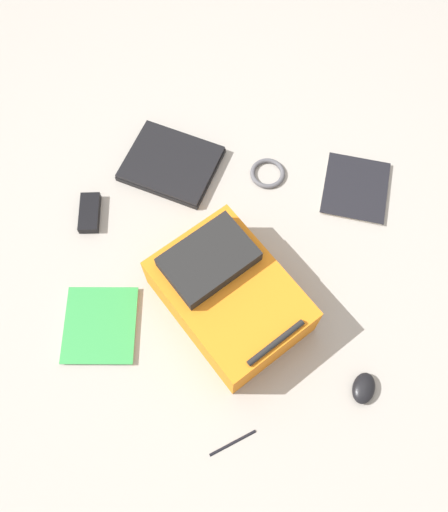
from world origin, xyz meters
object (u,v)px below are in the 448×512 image
Objects in this scene: backpack at (228,294)px; laptop at (171,164)px; computer_mouse at (364,388)px; cable_coil at (268,173)px; book_comic at (100,325)px; power_brick at (90,213)px; book_blue at (355,188)px; pen_black at (233,443)px.

backpack is 0.53m from laptop.
cable_coil is at bearing -49.75° from computer_mouse.
laptop is 0.60m from book_comic.
computer_mouse is 1.00m from power_brick.
backpack is at bearing 80.21° from cable_coil.
computer_mouse reaches higher than laptop.
cable_coil is (-0.45, -0.59, 0.00)m from book_comic.
backpack is 0.47m from computer_mouse.
book_comic is at bearing 107.00° from power_brick.
computer_mouse reaches higher than book_blue.
laptop is 0.95m from computer_mouse.
computer_mouse is at bearing 134.10° from laptop.
book_comic is at bearing 17.25° from backpack.
book_comic is 1.00× the size of book_blue.
book_comic is at bearing 78.08° from laptop.
cable_coil is 0.86× the size of power_brick.
computer_mouse is at bearing 152.64° from power_brick.
backpack reaches higher than pen_black.
power_brick is (0.86, 0.20, 0.01)m from book_blue.
power_brick reaches higher than book_comic.
computer_mouse is at bearing 92.82° from book_blue.
laptop is 2.60× the size of power_brick.
cable_coil is (0.33, -0.68, -0.01)m from computer_mouse.
cable_coil is 0.84× the size of pen_black.
backpack is at bearing 152.56° from power_brick.
backpack is at bearing -162.75° from book_comic.
book_blue is at bearing -72.63° from computer_mouse.
backpack is 1.48× the size of laptop.
laptop reaches higher than cable_coil.
book_comic is 0.79m from computer_mouse.
computer_mouse is (-0.78, 0.10, 0.01)m from book_comic.
pen_black is (-0.31, 0.87, -0.01)m from laptop.
backpack is 5.79× the size of computer_mouse.
pen_black is (0.02, 0.87, -0.00)m from cable_coil.
laptop reaches higher than pen_black.
cable_coil is (-0.08, -0.47, -0.08)m from backpack.
book_comic is 2.85× the size of computer_mouse.
backpack is at bearing 49.89° from book_blue.
backpack reaches higher than book_blue.
computer_mouse is 0.77× the size of cable_coil.
power_brick is (0.89, -0.46, -0.00)m from computer_mouse.
laptop is at bearing -62.11° from backpack.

